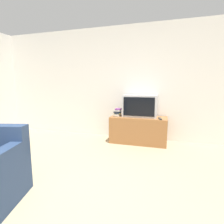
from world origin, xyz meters
TOP-DOWN VIEW (x-y plane):
  - wall_back at (0.00, 3.03)m, footprint 9.00×0.06m
  - tv_stand at (0.59, 2.73)m, footprint 1.21×0.51m
  - television at (0.60, 2.79)m, footprint 0.73×0.38m
  - book_stack at (0.11, 2.72)m, footprint 0.15×0.23m
  - remote_on_stand at (1.04, 2.59)m, footprint 0.08×0.17m

SIDE VIEW (x-z plane):
  - tv_stand at x=0.59m, z-range 0.00..0.58m
  - remote_on_stand at x=1.04m, z-range 0.58..0.60m
  - book_stack at x=0.11m, z-range 0.57..0.74m
  - television at x=0.60m, z-range 0.58..1.05m
  - wall_back at x=0.00m, z-range 0.00..2.60m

